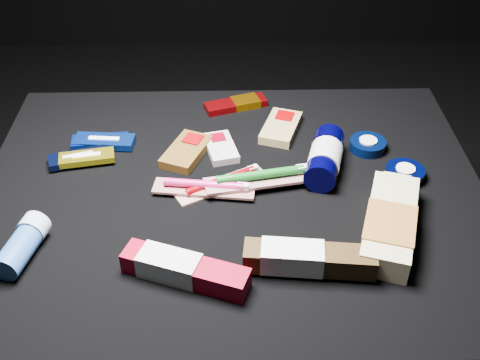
{
  "coord_description": "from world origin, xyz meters",
  "views": [
    {
      "loc": [
        -0.01,
        -0.9,
        1.13
      ],
      "look_at": [
        0.01,
        0.01,
        0.42
      ],
      "focal_mm": 45.0,
      "sensor_mm": 36.0,
      "label": 1
    }
  ],
  "objects_px": {
    "bodywash_bottle": "(390,225)",
    "deodorant_stick": "(23,245)",
    "toothpaste_carton_red": "(180,269)",
    "lotion_bottle": "(325,157)"
  },
  "relations": [
    {
      "from": "lotion_bottle",
      "to": "bodywash_bottle",
      "type": "distance_m",
      "value": 0.21
    },
    {
      "from": "bodywash_bottle",
      "to": "toothpaste_carton_red",
      "type": "bearing_deg",
      "value": -148.07
    },
    {
      "from": "bodywash_bottle",
      "to": "deodorant_stick",
      "type": "relative_size",
      "value": 1.98
    },
    {
      "from": "deodorant_stick",
      "to": "toothpaste_carton_red",
      "type": "height_order",
      "value": "deodorant_stick"
    },
    {
      "from": "deodorant_stick",
      "to": "toothpaste_carton_red",
      "type": "distance_m",
      "value": 0.27
    },
    {
      "from": "bodywash_bottle",
      "to": "lotion_bottle",
      "type": "bearing_deg",
      "value": 132.04
    },
    {
      "from": "lotion_bottle",
      "to": "bodywash_bottle",
      "type": "relative_size",
      "value": 0.79
    },
    {
      "from": "bodywash_bottle",
      "to": "deodorant_stick",
      "type": "xyz_separation_m",
      "value": [
        -0.63,
        -0.03,
        -0.0
      ]
    },
    {
      "from": "lotion_bottle",
      "to": "deodorant_stick",
      "type": "xyz_separation_m",
      "value": [
        -0.54,
        -0.23,
        -0.01
      ]
    },
    {
      "from": "lotion_bottle",
      "to": "toothpaste_carton_red",
      "type": "distance_m",
      "value": 0.4
    }
  ]
}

